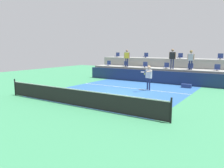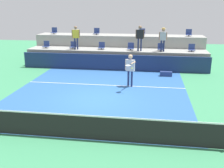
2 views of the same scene
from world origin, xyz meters
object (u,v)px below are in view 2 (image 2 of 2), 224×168
(stadium_chair_lower_mid_right, at_px, (131,47))
(spectator_in_white, at_px, (140,36))
(tennis_player, at_px, (130,67))
(spectator_with_hat, at_px, (163,37))
(stadium_chair_lower_left, at_px, (73,46))
(stadium_chair_upper_right, at_px, (142,33))
(stadium_chair_lower_far_left, at_px, (46,45))
(stadium_chair_lower_mid_left, at_px, (102,46))
(stadium_chair_lower_far_right, at_px, (192,48))
(stadium_chair_upper_left, at_px, (97,32))
(stadium_chair_upper_far_right, at_px, (189,33))
(stadium_chair_upper_far_left, at_px, (54,31))
(tennis_ball, at_px, (132,68))
(spectator_in_grey, at_px, (76,35))
(stadium_chair_lower_right, at_px, (161,48))
(equipment_bag, at_px, (166,74))

(stadium_chair_lower_mid_right, bearing_deg, spectator_in_white, -30.63)
(tennis_player, relative_size, spectator_with_hat, 1.10)
(stadium_chair_lower_left, relative_size, stadium_chair_upper_right, 1.00)
(stadium_chair_lower_far_left, xyz_separation_m, spectator_with_hat, (8.62, -0.38, 0.78))
(stadium_chair_lower_mid_left, bearing_deg, stadium_chair_upper_right, 32.18)
(stadium_chair_lower_far_right, relative_size, stadium_chair_upper_left, 1.00)
(stadium_chair_lower_mid_left, xyz_separation_m, stadium_chair_upper_far_right, (6.37, 1.80, 0.85))
(stadium_chair_lower_mid_right, relative_size, stadium_chair_upper_far_left, 1.00)
(stadium_chair_lower_far_right, distance_m, stadium_chair_upper_right, 4.07)
(stadium_chair_lower_left, bearing_deg, stadium_chair_lower_mid_right, 0.00)
(stadium_chair_upper_far_left, relative_size, spectator_with_hat, 0.32)
(stadium_chair_upper_right, relative_size, tennis_ball, 7.65)
(spectator_in_grey, bearing_deg, spectator_with_hat, -0.00)
(stadium_chair_upper_far_left, relative_size, stadium_chair_upper_left, 1.00)
(stadium_chair_lower_right, relative_size, spectator_in_grey, 0.31)
(spectator_in_grey, relative_size, spectator_in_white, 0.95)
(stadium_chair_lower_far_right, height_order, stadium_chair_upper_far_right, stadium_chair_upper_far_right)
(spectator_in_white, xyz_separation_m, tennis_ball, (-0.11, -5.59, -1.01))
(stadium_chair_lower_far_left, bearing_deg, stadium_chair_upper_right, 14.21)
(stadium_chair_lower_right, relative_size, stadium_chair_lower_far_right, 1.00)
(equipment_bag, bearing_deg, spectator_in_white, 133.16)
(stadium_chair_lower_far_right, bearing_deg, stadium_chair_upper_far_right, 91.35)
(stadium_chair_lower_far_left, xyz_separation_m, spectator_in_grey, (2.45, -0.38, 0.80))
(stadium_chair_lower_far_left, relative_size, stadium_chair_upper_left, 1.00)
(stadium_chair_lower_left, xyz_separation_m, stadium_chair_lower_mid_right, (4.28, 0.00, 0.00))
(stadium_chair_upper_right, relative_size, equipment_bag, 0.68)
(spectator_in_grey, relative_size, tennis_ball, 24.80)
(stadium_chair_lower_far_left, height_order, stadium_chair_lower_mid_right, same)
(stadium_chair_lower_far_left, bearing_deg, equipment_bag, -14.72)
(stadium_chair_lower_far_left, xyz_separation_m, stadium_chair_upper_far_right, (10.62, 1.80, 0.85))
(stadium_chair_lower_left, height_order, stadium_chair_upper_right, stadium_chair_upper_right)
(stadium_chair_lower_left, xyz_separation_m, stadium_chair_upper_far_left, (-2.09, 1.80, 0.85))
(spectator_with_hat, height_order, equipment_bag, spectator_with_hat)
(stadium_chair_upper_left, relative_size, equipment_bag, 0.68)
(tennis_player, bearing_deg, stadium_chair_lower_mid_right, 94.25)
(stadium_chair_lower_mid_right, distance_m, spectator_in_grey, 4.04)
(stadium_chair_lower_mid_right, relative_size, tennis_ball, 7.65)
(stadium_chair_lower_far_left, relative_size, stadium_chair_upper_far_right, 1.00)
(tennis_player, bearing_deg, stadium_chair_upper_left, 115.83)
(spectator_in_white, distance_m, spectator_with_hat, 1.59)
(stadium_chair_lower_mid_right, height_order, stadium_chair_lower_far_right, same)
(stadium_chair_lower_mid_right, xyz_separation_m, equipment_bag, (2.47, -2.33, -1.31))
(stadium_chair_upper_right, bearing_deg, stadium_chair_upper_far_left, 180.00)
(spectator_in_grey, relative_size, equipment_bag, 2.22)
(stadium_chair_lower_left, distance_m, tennis_ball, 7.68)
(spectator_with_hat, distance_m, tennis_ball, 5.92)
(stadium_chair_lower_far_right, distance_m, stadium_chair_upper_far_right, 1.99)
(stadium_chair_lower_mid_left, height_order, tennis_player, tennis_player)
(stadium_chair_lower_mid_left, distance_m, spectator_in_white, 2.94)
(stadium_chair_upper_right, relative_size, tennis_player, 0.29)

